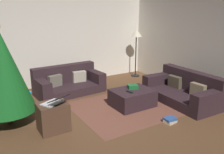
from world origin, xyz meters
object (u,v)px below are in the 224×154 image
gift_box (133,87)px  corner_lamp (136,36)px  side_table (53,117)px  book_stack (170,120)px  tv_remote (130,92)px  christmas_tree (3,71)px  couch_right (184,90)px  couch_left (68,83)px  laptop (55,101)px  ottoman (132,98)px

gift_box → corner_lamp: bearing=51.3°
side_table → book_stack: size_ratio=2.09×
tv_remote → christmas_tree: size_ratio=0.08×
couch_right → tv_remote: 1.43m
couch_left → couch_right: couch_right is taller
tv_remote → side_table: side_table is taller
couch_left → laptop: laptop is taller
corner_lamp → couch_left: bearing=-172.3°
couch_left → corner_lamp: bearing=-175.9°
christmas_tree → side_table: christmas_tree is taller
side_table → corner_lamp: bearing=31.7°
couch_right → corner_lamp: size_ratio=1.21×
couch_left → christmas_tree: (-1.65, -1.14, 0.78)m
side_table → book_stack: side_table is taller
laptop → book_stack: 2.24m
gift_box → couch_right: bearing=-22.1°
side_table → book_stack: (2.03, -0.90, -0.21)m
laptop → corner_lamp: corner_lamp is taller
laptop → couch_right: bearing=-3.4°
tv_remote → corner_lamp: 2.89m
couch_left → ottoman: size_ratio=1.98×
gift_box → tv_remote: 0.27m
couch_right → laptop: couch_right is taller
christmas_tree → laptop: 1.11m
gift_box → side_table: side_table is taller
ottoman → side_table: (-1.90, -0.16, 0.07)m
ottoman → gift_box: (0.06, 0.08, 0.24)m
ottoman → side_table: bearing=-175.1°
couch_left → laptop: (-0.97, -1.89, 0.31)m
couch_right → ottoman: 1.31m
tv_remote → christmas_tree: christmas_tree is taller
gift_box → book_stack: bearing=-86.4°
ottoman → side_table: size_ratio=1.74×
ottoman → book_stack: (0.13, -1.07, -0.14)m
gift_box → christmas_tree: christmas_tree is taller
tv_remote → book_stack: size_ratio=0.64×
couch_right → christmas_tree: 3.98m
couch_right → ottoman: couch_right is taller
christmas_tree → laptop: bearing=-48.1°
gift_box → christmas_tree: size_ratio=0.12×
couch_left → tv_remote: size_ratio=11.26×
gift_box → tv_remote: size_ratio=1.39×
tv_remote → laptop: (-1.72, -0.13, 0.18)m
couch_left → corner_lamp: size_ratio=1.16×
side_table → corner_lamp: size_ratio=0.34×
tv_remote → laptop: laptop is taller
ottoman → laptop: (-1.87, -0.22, 0.39)m
couch_left → side_table: 2.09m
side_table → corner_lamp: 4.26m
christmas_tree → laptop: size_ratio=3.63×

